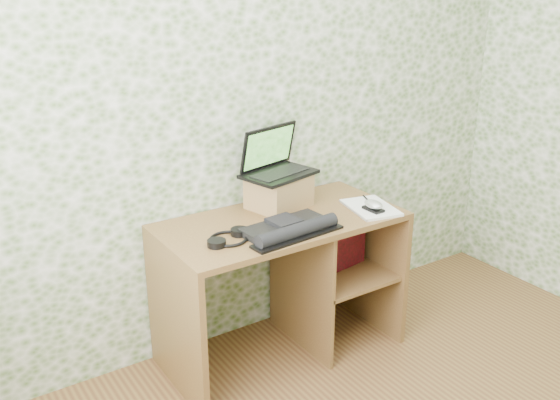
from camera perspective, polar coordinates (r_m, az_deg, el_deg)
wall_back at (r=3.14m, az=-3.04°, el=9.40°), size 3.50×0.00×3.50m
desk at (r=3.21m, az=0.99°, el=-5.75°), size 1.20×0.60×0.75m
riser at (r=3.17m, az=-0.09°, el=0.79°), size 0.33×0.29×0.17m
laptop at (r=3.15m, az=-0.48°, el=3.40°), size 0.40×0.33×0.24m
keyboard at (r=2.88m, az=0.92°, el=-2.61°), size 0.48×0.28×0.07m
headphones at (r=2.81m, az=-4.75°, el=-3.49°), size 0.23×0.22×0.03m
notepad at (r=3.20m, az=8.30°, el=-0.70°), size 0.27×0.34×0.01m
mouse at (r=3.14m, az=8.54°, el=-0.61°), size 0.07×0.12×0.04m
pen at (r=3.27m, az=8.03°, el=-0.01°), size 0.06×0.14×0.01m
red_box at (r=3.35m, az=5.97°, el=-3.73°), size 0.25×0.11×0.29m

